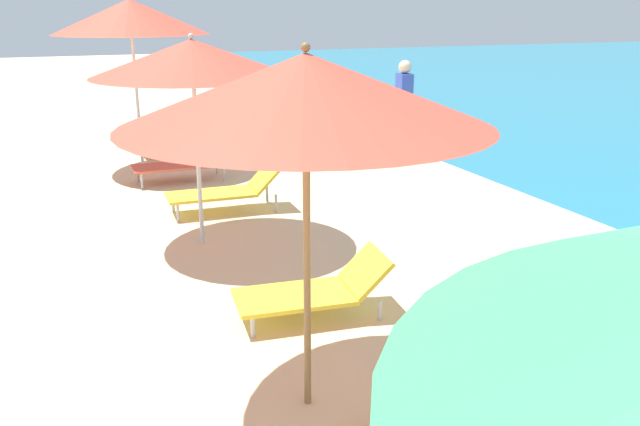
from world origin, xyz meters
name	(u,v)px	position (x,y,z in m)	size (l,w,h in m)	color
umbrella_second	(306,90)	(-1.06, 3.66, 2.19)	(2.33, 2.33, 2.48)	olive
lounger_second_shoreside	(315,289)	(-0.50, 4.92, 0.26)	(1.42, 0.74, 0.56)	yellow
lounger_second_inland	(511,422)	(-0.15, 2.61, 0.29)	(1.56, 1.03, 0.63)	yellow
umbrella_third	(192,58)	(-1.03, 7.21, 2.14)	(2.23, 2.23, 2.41)	silver
lounger_third_shoreside	(228,189)	(-0.42, 8.32, 0.31)	(1.56, 0.63, 0.65)	yellow
umbrella_farthest	(130,17)	(-1.18, 11.25, 2.52)	(2.51, 2.51, 2.86)	silver
lounger_farthest_shoreside	(175,140)	(-0.43, 12.24, 0.27)	(1.35, 0.77, 0.54)	#D8593F
lounger_farthest_inland	(184,162)	(-0.67, 10.18, 0.31)	(1.54, 0.60, 0.61)	#D8593F
person_walking_near	(404,99)	(3.41, 10.39, 1.08)	(0.27, 0.39, 1.77)	orange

